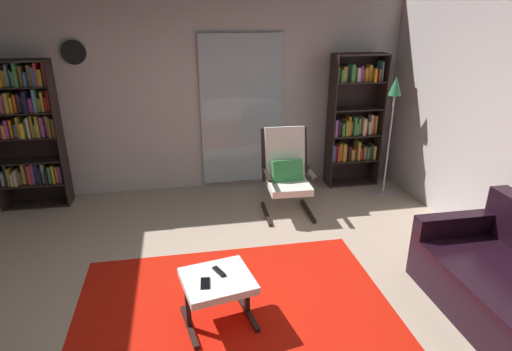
# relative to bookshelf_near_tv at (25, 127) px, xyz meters

# --- Properties ---
(ground_plane) EXTENTS (7.02, 7.02, 0.00)m
(ground_plane) POSITION_rel_bookshelf_near_tv_xyz_m (2.16, -2.64, -1.02)
(ground_plane) COLOR tan
(wall_back) EXTENTS (5.60, 0.06, 2.60)m
(wall_back) POSITION_rel_bookshelf_near_tv_xyz_m (2.16, 0.26, 0.28)
(wall_back) COLOR beige
(wall_back) RESTS_ON ground
(glass_door_panel) EXTENTS (1.10, 0.01, 2.00)m
(glass_door_panel) POSITION_rel_bookshelf_near_tv_xyz_m (2.66, 0.20, 0.03)
(glass_door_panel) COLOR silver
(area_rug) EXTENTS (2.60, 2.08, 0.01)m
(area_rug) POSITION_rel_bookshelf_near_tv_xyz_m (2.17, -2.59, -1.01)
(area_rug) COLOR red
(area_rug) RESTS_ON ground
(bookshelf_near_tv) EXTENTS (0.79, 0.30, 1.80)m
(bookshelf_near_tv) POSITION_rel_bookshelf_near_tv_xyz_m (0.00, 0.00, 0.00)
(bookshelf_near_tv) COLOR black
(bookshelf_near_tv) RESTS_ON ground
(bookshelf_near_sofa) EXTENTS (0.71, 0.30, 1.80)m
(bookshelf_near_sofa) POSITION_rel_bookshelf_near_tv_xyz_m (4.16, -0.02, -0.11)
(bookshelf_near_sofa) COLOR black
(bookshelf_near_sofa) RESTS_ON ground
(lounge_armchair) EXTENTS (0.58, 0.67, 1.02)m
(lounge_armchair) POSITION_rel_bookshelf_near_tv_xyz_m (3.05, -0.74, -0.48)
(lounge_armchair) COLOR black
(lounge_armchair) RESTS_ON ground
(ottoman) EXTENTS (0.60, 0.57, 0.41)m
(ottoman) POSITION_rel_bookshelf_near_tv_xyz_m (2.03, -2.60, -0.68)
(ottoman) COLOR white
(ottoman) RESTS_ON ground
(tv_remote) EXTENTS (0.10, 0.15, 0.02)m
(tv_remote) POSITION_rel_bookshelf_near_tv_xyz_m (2.05, -2.54, -0.60)
(tv_remote) COLOR black
(tv_remote) RESTS_ON ottoman
(cell_phone) EXTENTS (0.08, 0.15, 0.01)m
(cell_phone) POSITION_rel_bookshelf_near_tv_xyz_m (1.93, -2.67, -0.60)
(cell_phone) COLOR black
(cell_phone) RESTS_ON ottoman
(floor_lamp_by_shelf) EXTENTS (0.22, 0.22, 1.56)m
(floor_lamp_by_shelf) POSITION_rel_bookshelf_near_tv_xyz_m (4.48, -0.47, 0.17)
(floor_lamp_by_shelf) COLOR #A5A5AD
(floor_lamp_by_shelf) RESTS_ON ground
(wall_clock) EXTENTS (0.29, 0.03, 0.29)m
(wall_clock) POSITION_rel_bookshelf_near_tv_xyz_m (0.64, 0.19, 0.83)
(wall_clock) COLOR silver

